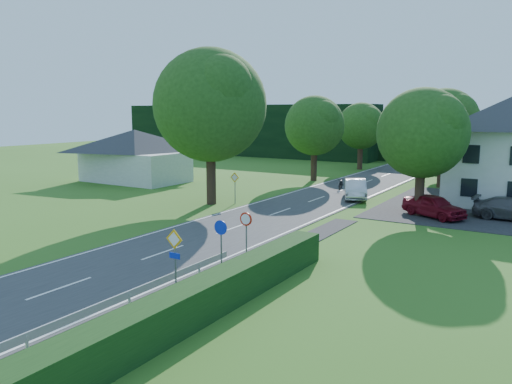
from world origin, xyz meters
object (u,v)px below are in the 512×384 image
Objects in this scene: streetlight at (422,148)px; motorcycle at (341,183)px; parasol at (472,191)px; parked_car_silver_a at (474,191)px; moving_car at (355,189)px; parked_car_red at (434,206)px.

streetlight is 10.95m from motorcycle.
streetlight is 6.72m from parasol.
streetlight is at bearing 125.92° from parked_car_silver_a.
parked_car_silver_a is (8.27, 4.17, -0.06)m from moving_car.
parked_car_red reaches higher than parked_car_silver_a.
motorcycle is 12.70m from parked_car_red.
motorcycle is at bearing 79.73° from parked_car_red.
streetlight is 1.85× the size of parked_car_silver_a.
parked_car_silver_a is at bearing 3.70° from moving_car.
moving_car is 1.09× the size of parked_car_silver_a.
parked_car_silver_a is (1.28, 8.19, -0.04)m from parked_car_red.
parasol is at bearing -18.68° from motorcycle.
moving_car is at bearing 87.10° from parked_car_silver_a.
streetlight is 4.26× the size of parasol.
parasol reaches higher than motorcycle.
moving_car is 4.92m from motorcycle.
parked_car_red is at bearing -55.90° from streetlight.
streetlight reaches higher than moving_car.
streetlight reaches higher than parked_car_red.
parked_car_red is at bearing 141.42° from parked_car_silver_a.
parked_car_silver_a is (2.74, 6.04, -3.71)m from streetlight.
parasol reaches higher than parked_car_silver_a.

